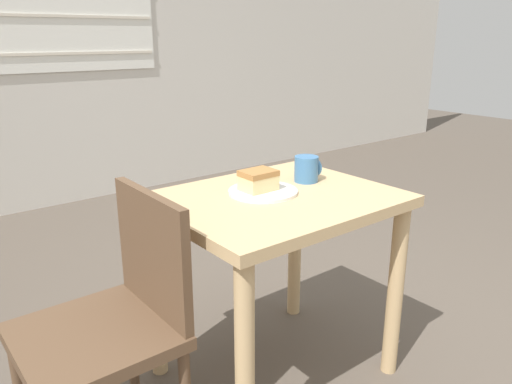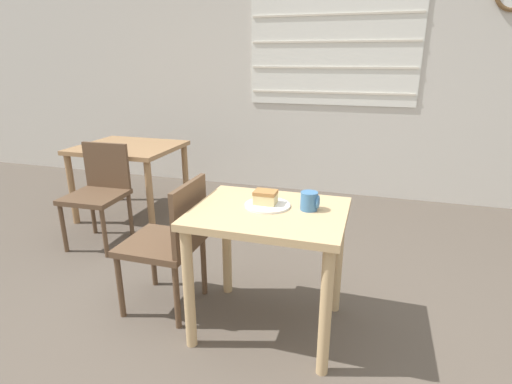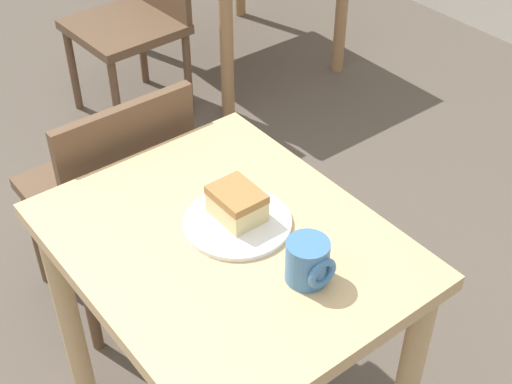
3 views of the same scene
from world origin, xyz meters
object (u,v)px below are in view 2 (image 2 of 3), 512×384
Objects in this scene: dining_table_far at (129,156)px; coffee_mug at (310,201)px; chair_far_corner at (99,190)px; cake_slice at (265,197)px; chair_near_window at (171,239)px; dining_table_near at (269,233)px; plate at (267,205)px.

coffee_mug reaches higher than dining_table_far.
chair_far_corner is (0.11, -0.61, -0.14)m from dining_table_far.
coffee_mug reaches higher than cake_slice.
dining_table_near is at bearing 88.00° from chair_near_window.
plate is 2.05× the size of cake_slice.
chair_near_window is 6.87× the size of cake_slice.
dining_table_far is at bearing 147.40° from coffee_mug.
dining_table_near is 1.81m from chair_far_corner.
coffee_mug is (1.98, -1.26, 0.18)m from dining_table_far.
chair_near_window reaches higher than dining_table_far.
chair_near_window is at bearing 178.00° from dining_table_near.
dining_table_far is 2.35m from coffee_mug.
dining_table_near is at bearing -65.46° from plate.
plate is 0.05m from cake_slice.
chair_far_corner is 2.01m from coffee_mug.
plate is at bearing 114.54° from dining_table_near.
plate is (0.60, 0.03, 0.28)m from chair_near_window.
dining_table_far is (-1.77, 1.33, 0.01)m from dining_table_near.
chair_near_window reaches higher than cake_slice.
cake_slice is (0.59, 0.04, 0.32)m from chair_near_window.
chair_near_window is 0.67m from cake_slice.
cake_slice is at bearing 93.65° from chair_near_window.
plate is at bearing -24.47° from chair_far_corner.
dining_table_near is 3.27× the size of plate.
cake_slice is at bearing -24.37° from chair_far_corner.
chair_far_corner is at bearing 160.78° from coffee_mug.
dining_table_near is at bearing -163.36° from coffee_mug.
coffee_mug reaches higher than dining_table_near.
chair_near_window is 3.34× the size of plate.
plate is at bearing -176.96° from coffee_mug.
plate is at bearing -36.17° from dining_table_far.
chair_far_corner is at bearing 158.04° from cake_slice.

